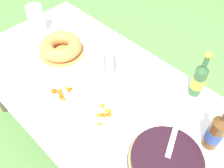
% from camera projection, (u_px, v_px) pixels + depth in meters
% --- Properties ---
extents(ground_plane, '(16.00, 16.00, 0.00)m').
position_uv_depth(ground_plane, '(102.00, 141.00, 2.02)').
color(ground_plane, '#568442').
extents(garden_table, '(1.79, 0.91, 0.67)m').
position_uv_depth(garden_table, '(99.00, 94.00, 1.55)').
color(garden_table, brown).
rests_on(garden_table, ground_plane).
extents(tablecloth, '(1.80, 0.92, 0.10)m').
position_uv_depth(tablecloth, '(99.00, 89.00, 1.51)').
color(tablecloth, white).
rests_on(tablecloth, garden_table).
extents(berry_tart, '(0.37, 0.37, 0.06)m').
position_uv_depth(berry_tart, '(166.00, 161.00, 1.17)').
color(berry_tart, '#38383D').
rests_on(berry_tart, tablecloth).
extents(serving_knife, '(0.17, 0.36, 0.01)m').
position_uv_depth(serving_knife, '(166.00, 163.00, 1.13)').
color(serving_knife, silver).
rests_on(serving_knife, berry_tart).
extents(bundt_cake, '(0.31, 0.31, 0.10)m').
position_uv_depth(bundt_cake, '(61.00, 47.00, 1.68)').
color(bundt_cake, '#B78447').
rests_on(bundt_cake, tablecloth).
extents(cup_stack, '(0.07, 0.07, 0.19)m').
position_uv_depth(cup_stack, '(109.00, 62.00, 1.51)').
color(cup_stack, white).
rests_on(cup_stack, tablecloth).
extents(cider_bottle_green, '(0.07, 0.07, 0.31)m').
position_uv_depth(cider_bottle_green, '(199.00, 79.00, 1.39)').
color(cider_bottle_green, '#2D562D').
rests_on(cider_bottle_green, tablecloth).
extents(cider_bottle_amber, '(0.08, 0.08, 0.31)m').
position_uv_depth(cider_bottle_amber, '(216.00, 132.00, 1.17)').
color(cider_bottle_amber, brown).
rests_on(cider_bottle_amber, tablecloth).
extents(snack_plate_near, '(0.21, 0.21, 0.05)m').
position_uv_depth(snack_plate_near, '(61.00, 95.00, 1.45)').
color(snack_plate_near, white).
rests_on(snack_plate_near, tablecloth).
extents(snack_plate_left, '(0.21, 0.21, 0.06)m').
position_uv_depth(snack_plate_left, '(104.00, 115.00, 1.36)').
color(snack_plate_left, white).
rests_on(snack_plate_left, tablecloth).
extents(paper_towel_roll, '(0.11, 0.11, 0.22)m').
position_uv_depth(paper_towel_roll, '(37.00, 20.00, 1.77)').
color(paper_towel_roll, white).
rests_on(paper_towel_roll, tablecloth).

